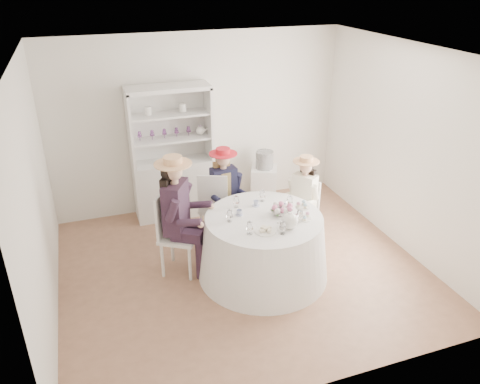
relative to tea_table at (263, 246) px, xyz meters
name	(u,v)px	position (x,y,z in m)	size (l,w,h in m)	color
ground	(243,268)	(-0.20, 0.19, -0.41)	(4.50, 4.50, 0.00)	#8C6046
ceiling	(243,53)	(-0.20, 0.19, 2.29)	(4.50, 4.50, 0.00)	white
wall_back	(199,123)	(-0.20, 2.19, 0.94)	(4.50, 4.50, 0.00)	white
wall_front	(326,266)	(-0.20, -1.81, 0.94)	(4.50, 4.50, 0.00)	white
wall_left	(36,201)	(-2.45, 0.19, 0.94)	(4.50, 4.50, 0.00)	white
wall_right	(405,150)	(2.05, 0.19, 0.94)	(4.50, 4.50, 0.00)	white
tea_table	(263,246)	(0.00, 0.00, 0.00)	(1.62, 1.62, 0.82)	white
hutch	(173,171)	(-0.70, 1.95, 0.31)	(1.37, 0.92, 2.01)	silver
side_table	(264,185)	(0.74, 1.83, -0.10)	(0.40, 0.40, 0.62)	silver
hatbox	(264,160)	(0.74, 1.83, 0.35)	(0.28, 0.28, 0.28)	black
guest_left	(178,209)	(-0.95, 0.41, 0.47)	(0.67, 0.62, 1.56)	silver
guest_mid	(224,189)	(-0.18, 1.02, 0.35)	(0.49, 0.51, 1.34)	silver
guest_right	(303,194)	(0.83, 0.62, 0.30)	(0.54, 0.50, 1.25)	silver
spare_chair	(214,204)	(-0.33, 1.01, 0.15)	(0.56, 0.56, 1.03)	silver
teacup_a	(239,213)	(-0.26, 0.14, 0.44)	(0.08, 0.08, 0.06)	white
teacup_b	(256,204)	(0.01, 0.30, 0.44)	(0.07, 0.07, 0.06)	white
teacup_c	(283,207)	(0.28, 0.09, 0.45)	(0.09, 0.09, 0.07)	white
flower_bowl	(279,213)	(0.19, 0.00, 0.44)	(0.20, 0.20, 0.05)	white
flower_arrangement	(283,208)	(0.23, -0.02, 0.50)	(0.18, 0.19, 0.07)	#D66B97
table_teapot	(290,221)	(0.18, -0.33, 0.50)	(0.28, 0.20, 0.21)	white
sandwich_plate	(266,231)	(-0.11, -0.32, 0.42)	(0.24, 0.24, 0.05)	white
cupcake_stand	(302,213)	(0.41, -0.18, 0.49)	(0.23, 0.23, 0.21)	white
stemware_set	(264,212)	(0.00, 0.00, 0.49)	(0.90, 0.90, 0.15)	white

